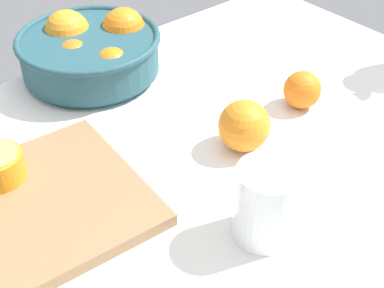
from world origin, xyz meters
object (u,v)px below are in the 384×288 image
(fruit_bowl, at_px, (91,51))
(loose_orange_0, at_px, (302,90))
(cutting_board, at_px, (14,217))
(loose_orange_3, at_px, (244,126))
(juice_glass, at_px, (265,208))

(fruit_bowl, distance_m, loose_orange_0, 0.39)
(cutting_board, distance_m, loose_orange_3, 0.36)
(fruit_bowl, relative_size, cutting_board, 0.75)
(cutting_board, height_order, loose_orange_0, loose_orange_0)
(fruit_bowl, xyz_separation_m, loose_orange_0, (0.22, -0.33, -0.02))
(juice_glass, xyz_separation_m, loose_orange_3, (0.11, 0.15, -0.01))
(cutting_board, bearing_deg, fruit_bowl, 42.53)
(juice_glass, bearing_deg, cutting_board, 137.10)
(fruit_bowl, bearing_deg, loose_orange_0, -55.62)
(fruit_bowl, distance_m, loose_orange_3, 0.35)
(juice_glass, relative_size, loose_orange_0, 1.65)
(juice_glass, height_order, cutting_board, juice_glass)
(cutting_board, bearing_deg, juice_glass, -42.90)
(cutting_board, xyz_separation_m, loose_orange_3, (0.35, -0.08, 0.03))
(fruit_bowl, height_order, loose_orange_3, fruit_bowl)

